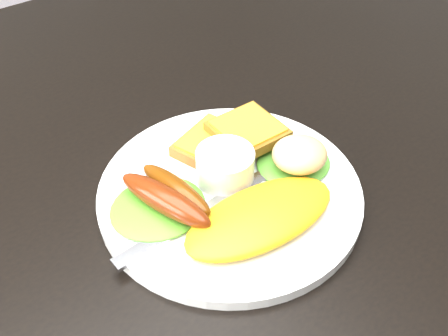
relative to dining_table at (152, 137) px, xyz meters
The scene contains 13 objects.
dining_table is the anchor object (origin of this frame).
dining_chair 0.87m from the dining_table, 78.82° to the left, with size 0.36×0.36×0.04m, color #B27A59.
plate 0.15m from the dining_table, 87.80° to the right, with size 0.27×0.27×0.01m, color white.
lettuce_left 0.16m from the dining_table, 116.87° to the right, with size 0.09×0.08×0.01m, color #3C8921.
lettuce_right 0.19m from the dining_table, 64.11° to the right, with size 0.08×0.07×0.01m, color #4F962C.
omelette 0.21m from the dining_table, 89.89° to the right, with size 0.16×0.07×0.02m, color yellow.
sausage_a 0.17m from the dining_table, 114.19° to the right, with size 0.03×0.11×0.03m, color #6E1501.
sausage_b 0.16m from the dining_table, 109.62° to the right, with size 0.02×0.09×0.02m, color #673107.
ramekin 0.15m from the dining_table, 85.85° to the right, with size 0.06×0.06×0.03m, color white.
toast_a 0.11m from the dining_table, 73.93° to the right, with size 0.07×0.07×0.01m, color #936320.
toast_b 0.13m from the dining_table, 60.80° to the right, with size 0.07×0.07×0.01m, color brown.
potato_salad 0.20m from the dining_table, 65.89° to the right, with size 0.06×0.05×0.03m, color beige.
fork 0.17m from the dining_table, 105.58° to the right, with size 0.18×0.01×0.00m, color #ADAFB7.
Camera 1 is at (-0.22, -0.45, 1.14)m, focal length 42.00 mm.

